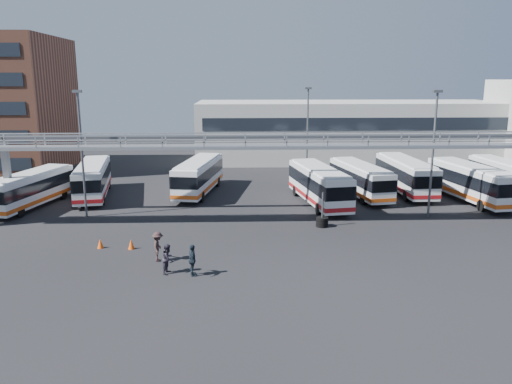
{
  "coord_description": "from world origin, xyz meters",
  "views": [
    {
      "loc": [
        -3.55,
        -31.91,
        10.98
      ],
      "look_at": [
        -2.17,
        6.0,
        2.42
      ],
      "focal_mm": 35.0,
      "sensor_mm": 36.0,
      "label": 1
    }
  ],
  "objects_px": {
    "light_pole_left": "(81,147)",
    "pedestrian_d": "(192,260)",
    "light_pole_mid": "(433,147)",
    "bus_6": "(360,178)",
    "cone_right": "(131,244)",
    "bus_1": "(93,178)",
    "light_pole_back": "(307,129)",
    "tire_stack": "(322,221)",
    "bus_8": "(471,181)",
    "bus_3": "(199,175)",
    "pedestrian_c": "(158,247)",
    "bus_5": "(319,184)",
    "bus_9": "(503,174)",
    "cone_left": "(100,243)",
    "pedestrian_b": "(168,259)",
    "bus_0": "(31,188)",
    "bus_7": "(405,174)"
  },
  "relations": [
    {
      "from": "light_pole_back",
      "to": "bus_9",
      "type": "xyz_separation_m",
      "value": [
        19.32,
        -5.23,
        -4.05
      ]
    },
    {
      "from": "light_pole_back",
      "to": "pedestrian_c",
      "type": "xyz_separation_m",
      "value": [
        -12.53,
        -24.5,
        -4.79
      ]
    },
    {
      "from": "light_pole_mid",
      "to": "bus_6",
      "type": "bearing_deg",
      "value": 117.07
    },
    {
      "from": "light_pole_mid",
      "to": "tire_stack",
      "type": "relative_size",
      "value": 3.84
    },
    {
      "from": "light_pole_left",
      "to": "light_pole_back",
      "type": "height_order",
      "value": "same"
    },
    {
      "from": "pedestrian_b",
      "to": "cone_left",
      "type": "height_order",
      "value": "pedestrian_b"
    },
    {
      "from": "light_pole_mid",
      "to": "cone_right",
      "type": "bearing_deg",
      "value": -162.46
    },
    {
      "from": "bus_6",
      "to": "bus_7",
      "type": "distance_m",
      "value": 4.95
    },
    {
      "from": "cone_right",
      "to": "light_pole_back",
      "type": "bearing_deg",
      "value": 56.49
    },
    {
      "from": "tire_stack",
      "to": "cone_left",
      "type": "bearing_deg",
      "value": -164.21
    },
    {
      "from": "bus_1",
      "to": "pedestrian_b",
      "type": "bearing_deg",
      "value": -73.51
    },
    {
      "from": "bus_8",
      "to": "tire_stack",
      "type": "height_order",
      "value": "bus_8"
    },
    {
      "from": "light_pole_left",
      "to": "pedestrian_d",
      "type": "relative_size",
      "value": 5.5
    },
    {
      "from": "cone_right",
      "to": "bus_8",
      "type": "bearing_deg",
      "value": 23.4
    },
    {
      "from": "bus_1",
      "to": "light_pole_back",
      "type": "bearing_deg",
      "value": 7.98
    },
    {
      "from": "bus_0",
      "to": "pedestrian_d",
      "type": "bearing_deg",
      "value": -34.59
    },
    {
      "from": "bus_7",
      "to": "bus_5",
      "type": "bearing_deg",
      "value": -157.21
    },
    {
      "from": "light_pole_back",
      "to": "pedestrian_d",
      "type": "relative_size",
      "value": 5.5
    },
    {
      "from": "cone_right",
      "to": "bus_6",
      "type": "bearing_deg",
      "value": 38.05
    },
    {
      "from": "light_pole_mid",
      "to": "bus_6",
      "type": "distance_m",
      "value": 9.38
    },
    {
      "from": "bus_0",
      "to": "pedestrian_b",
      "type": "distance_m",
      "value": 21.2
    },
    {
      "from": "bus_6",
      "to": "pedestrian_c",
      "type": "xyz_separation_m",
      "value": [
        -16.67,
        -17.06,
        -0.8
      ]
    },
    {
      "from": "light_pole_mid",
      "to": "cone_left",
      "type": "bearing_deg",
      "value": -164.41
    },
    {
      "from": "bus_7",
      "to": "bus_0",
      "type": "bearing_deg",
      "value": -174.58
    },
    {
      "from": "bus_0",
      "to": "cone_left",
      "type": "xyz_separation_m",
      "value": [
        8.9,
        -11.29,
        -1.39
      ]
    },
    {
      "from": "bus_0",
      "to": "pedestrian_c",
      "type": "height_order",
      "value": "bus_0"
    },
    {
      "from": "cone_right",
      "to": "light_pole_mid",
      "type": "bearing_deg",
      "value": 17.54
    },
    {
      "from": "light_pole_back",
      "to": "pedestrian_c",
      "type": "distance_m",
      "value": 27.93
    },
    {
      "from": "bus_6",
      "to": "bus_8",
      "type": "distance_m",
      "value": 9.94
    },
    {
      "from": "bus_3",
      "to": "bus_9",
      "type": "bearing_deg",
      "value": 10.6
    },
    {
      "from": "light_pole_mid",
      "to": "bus_9",
      "type": "height_order",
      "value": "light_pole_mid"
    },
    {
      "from": "bus_8",
      "to": "light_pole_back",
      "type": "bearing_deg",
      "value": 136.3
    },
    {
      "from": "bus_3",
      "to": "cone_right",
      "type": "distance_m",
      "value": 16.91
    },
    {
      "from": "bus_9",
      "to": "cone_right",
      "type": "relative_size",
      "value": 15.01
    },
    {
      "from": "pedestrian_c",
      "to": "tire_stack",
      "type": "relative_size",
      "value": 0.7
    },
    {
      "from": "bus_6",
      "to": "light_pole_mid",
      "type": "bearing_deg",
      "value": -72.86
    },
    {
      "from": "light_pole_left",
      "to": "pedestrian_c",
      "type": "xyz_separation_m",
      "value": [
        7.47,
        -10.5,
        -4.79
      ]
    },
    {
      "from": "light_pole_mid",
      "to": "pedestrian_b",
      "type": "xyz_separation_m",
      "value": [
        -19.64,
        -11.49,
        -4.85
      ]
    },
    {
      "from": "bus_7",
      "to": "pedestrian_d",
      "type": "bearing_deg",
      "value": -134.52
    },
    {
      "from": "bus_3",
      "to": "pedestrian_c",
      "type": "relative_size",
      "value": 5.99
    },
    {
      "from": "tire_stack",
      "to": "bus_6",
      "type": "bearing_deg",
      "value": 62.18
    },
    {
      "from": "bus_9",
      "to": "pedestrian_c",
      "type": "xyz_separation_m",
      "value": [
        -31.85,
        -19.27,
        -0.74
      ]
    },
    {
      "from": "bus_7",
      "to": "cone_left",
      "type": "distance_m",
      "value": 30.17
    },
    {
      "from": "bus_8",
      "to": "tire_stack",
      "type": "xyz_separation_m",
      "value": [
        -14.95,
        -7.64,
        -1.43
      ]
    },
    {
      "from": "light_pole_left",
      "to": "tire_stack",
      "type": "relative_size",
      "value": 3.84
    },
    {
      "from": "bus_8",
      "to": "bus_7",
      "type": "bearing_deg",
      "value": 134.88
    },
    {
      "from": "bus_1",
      "to": "pedestrian_c",
      "type": "xyz_separation_m",
      "value": [
        8.83,
        -17.62,
        -0.89
      ]
    },
    {
      "from": "bus_6",
      "to": "pedestrian_d",
      "type": "xyz_separation_m",
      "value": [
        -14.33,
        -19.51,
        -0.81
      ]
    },
    {
      "from": "bus_1",
      "to": "bus_7",
      "type": "relative_size",
      "value": 1.0
    },
    {
      "from": "bus_1",
      "to": "bus_5",
      "type": "bearing_deg",
      "value": -19.49
    }
  ]
}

